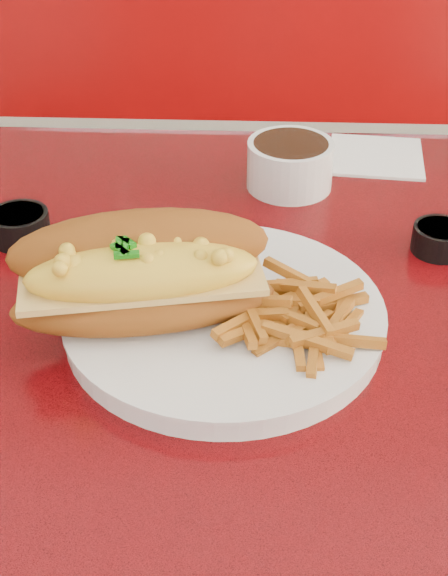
{
  "coord_description": "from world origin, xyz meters",
  "views": [
    {
      "loc": [
        -0.0,
        -0.53,
        1.18
      ],
      "look_at": [
        -0.02,
        -0.0,
        0.81
      ],
      "focal_mm": 50.0,
      "sensor_mm": 36.0,
      "label": 1
    }
  ],
  "objects_px": {
    "diner_table": "(249,459)",
    "booth_bench_far": "(253,267)",
    "sauce_cup_right": "(440,238)",
    "fork": "(218,341)",
    "mac_hoagie": "(142,274)",
    "sauce_cup_left": "(20,225)",
    "dinner_plate": "(224,317)",
    "gravy_ramekin": "(290,163)"
  },
  "relations": [
    {
      "from": "sauce_cup_right",
      "to": "diner_table",
      "type": "bearing_deg",
      "value": -144.57
    },
    {
      "from": "booth_bench_far",
      "to": "mac_hoagie",
      "type": "xyz_separation_m",
      "value": [
        -0.09,
        -0.82,
        0.54
      ]
    },
    {
      "from": "mac_hoagie",
      "to": "sauce_cup_right",
      "type": "distance_m",
      "value": 0.3
    },
    {
      "from": "dinner_plate",
      "to": "diner_table",
      "type": "bearing_deg",
      "value": 5.77
    },
    {
      "from": "gravy_ramekin",
      "to": "sauce_cup_right",
      "type": "bearing_deg",
      "value": -41.69
    },
    {
      "from": "diner_table",
      "to": "fork",
      "type": "xyz_separation_m",
      "value": [
        -0.03,
        -0.04,
        0.18
      ]
    },
    {
      "from": "dinner_plate",
      "to": "fork",
      "type": "relative_size",
      "value": 1.94
    },
    {
      "from": "diner_table",
      "to": "booth_bench_far",
      "type": "distance_m",
      "value": 0.87
    },
    {
      "from": "mac_hoagie",
      "to": "sauce_cup_right",
      "type": "height_order",
      "value": "mac_hoagie"
    },
    {
      "from": "mac_hoagie",
      "to": "sauce_cup_left",
      "type": "xyz_separation_m",
      "value": [
        -0.14,
        0.14,
        -0.04
      ]
    },
    {
      "from": "fork",
      "to": "gravy_ramekin",
      "type": "xyz_separation_m",
      "value": [
        0.06,
        0.29,
        0.01
      ]
    },
    {
      "from": "diner_table",
      "to": "fork",
      "type": "relative_size",
      "value": 7.96
    },
    {
      "from": "dinner_plate",
      "to": "mac_hoagie",
      "type": "xyz_separation_m",
      "value": [
        -0.06,
        -0.01,
        0.05
      ]
    },
    {
      "from": "sauce_cup_left",
      "to": "sauce_cup_right",
      "type": "relative_size",
      "value": 1.28
    },
    {
      "from": "diner_table",
      "to": "dinner_plate",
      "type": "distance_m",
      "value": 0.17
    },
    {
      "from": "diner_table",
      "to": "sauce_cup_left",
      "type": "bearing_deg",
      "value": 150.38
    },
    {
      "from": "dinner_plate",
      "to": "mac_hoagie",
      "type": "height_order",
      "value": "mac_hoagie"
    },
    {
      "from": "sauce_cup_right",
      "to": "sauce_cup_left",
      "type": "bearing_deg",
      "value": 179.41
    },
    {
      "from": "diner_table",
      "to": "gravy_ramekin",
      "type": "height_order",
      "value": "gravy_ramekin"
    },
    {
      "from": "diner_table",
      "to": "booth_bench_far",
      "type": "height_order",
      "value": "booth_bench_far"
    },
    {
      "from": "dinner_plate",
      "to": "sauce_cup_right",
      "type": "bearing_deg",
      "value": 32.62
    },
    {
      "from": "sauce_cup_left",
      "to": "sauce_cup_right",
      "type": "xyz_separation_m",
      "value": [
        0.4,
        -0.0,
        -0.0
      ]
    },
    {
      "from": "booth_bench_far",
      "to": "fork",
      "type": "xyz_separation_m",
      "value": [
        -0.03,
        -0.85,
        0.5
      ]
    },
    {
      "from": "sauce_cup_right",
      "to": "fork",
      "type": "bearing_deg",
      "value": -140.1
    },
    {
      "from": "sauce_cup_left",
      "to": "sauce_cup_right",
      "type": "distance_m",
      "value": 0.4
    },
    {
      "from": "booth_bench_far",
      "to": "mac_hoagie",
      "type": "bearing_deg",
      "value": -96.11
    },
    {
      "from": "mac_hoagie",
      "to": "fork",
      "type": "bearing_deg",
      "value": -38.88
    },
    {
      "from": "gravy_ramekin",
      "to": "sauce_cup_left",
      "type": "distance_m",
      "value": 0.29
    },
    {
      "from": "gravy_ramekin",
      "to": "sauce_cup_left",
      "type": "bearing_deg",
      "value": -155.53
    },
    {
      "from": "booth_bench_far",
      "to": "sauce_cup_left",
      "type": "bearing_deg",
      "value": -108.44
    },
    {
      "from": "dinner_plate",
      "to": "sauce_cup_right",
      "type": "xyz_separation_m",
      "value": [
        0.2,
        0.13,
        0.0
      ]
    },
    {
      "from": "booth_bench_far",
      "to": "fork",
      "type": "bearing_deg",
      "value": -91.77
    },
    {
      "from": "dinner_plate",
      "to": "sauce_cup_left",
      "type": "relative_size",
      "value": 4.06
    },
    {
      "from": "gravy_ramekin",
      "to": "sauce_cup_right",
      "type": "distance_m",
      "value": 0.19
    },
    {
      "from": "dinner_plate",
      "to": "gravy_ramekin",
      "type": "xyz_separation_m",
      "value": [
        0.06,
        0.25,
        0.02
      ]
    },
    {
      "from": "diner_table",
      "to": "sauce_cup_left",
      "type": "height_order",
      "value": "sauce_cup_left"
    },
    {
      "from": "mac_hoagie",
      "to": "fork",
      "type": "relative_size",
      "value": 1.46
    },
    {
      "from": "sauce_cup_left",
      "to": "gravy_ramekin",
      "type": "bearing_deg",
      "value": 24.47
    },
    {
      "from": "diner_table",
      "to": "sauce_cup_right",
      "type": "height_order",
      "value": "sauce_cup_right"
    },
    {
      "from": "dinner_plate",
      "to": "gravy_ramekin",
      "type": "bearing_deg",
      "value": 76.63
    },
    {
      "from": "booth_bench_far",
      "to": "sauce_cup_right",
      "type": "height_order",
      "value": "booth_bench_far"
    },
    {
      "from": "mac_hoagie",
      "to": "sauce_cup_left",
      "type": "height_order",
      "value": "mac_hoagie"
    }
  ]
}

